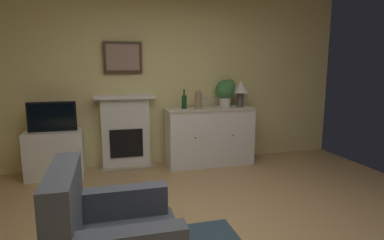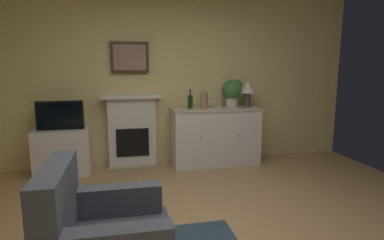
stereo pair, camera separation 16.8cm
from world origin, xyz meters
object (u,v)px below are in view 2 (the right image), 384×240
Objects in this scene: tv_cabinet at (63,152)px; table_lamp at (248,89)px; potted_plant_small at (233,91)px; sideboard_cabinet at (216,136)px; vase_decorative at (204,100)px; wine_glass_center at (220,100)px; wine_bottle at (190,101)px; wine_glass_left at (212,100)px; tv_set at (60,115)px; framed_picture at (130,57)px; fireplace_unit at (132,131)px.

table_lamp is at bearing -0.31° from tv_cabinet.
potted_plant_small is at bearing 0.69° from tv_cabinet.
vase_decorative is (-0.20, -0.05, 0.58)m from sideboard_cabinet.
wine_glass_center is at bearing -39.85° from sideboard_cabinet.
sideboard_cabinet is at bearing -180.00° from table_lamp.
wine_glass_left is (0.33, -0.01, 0.01)m from wine_bottle.
vase_decorative is at bearing -165.90° from sideboard_cabinet.
table_lamp is 0.72m from vase_decorative.
tv_cabinet is 0.52m from tv_set.
framed_picture is 1.26m from vase_decorative.
potted_plant_small is at bearing 9.37° from sideboard_cabinet.
wine_bottle is at bearing -13.10° from framed_picture.
vase_decorative is at bearing -176.81° from wine_glass_center.
potted_plant_small is (2.51, 0.05, 0.29)m from tv_set.
fireplace_unit is at bearing 174.27° from table_lamp.
table_lamp is at bearing 0.00° from sideboard_cabinet.
fireplace_unit reaches higher than wine_glass_center.
tv_cabinet is at bearing 179.69° from table_lamp.
sideboard_cabinet is 0.57m from wine_glass_left.
wine_glass_center is 0.24m from vase_decorative.
framed_picture is 1.28× the size of potted_plant_small.
sideboard_cabinet is at bearing -5.87° from wine_glass_left.
framed_picture is 1.96× the size of vase_decorative.
framed_picture is 1.10m from wine_bottle.
tv_cabinet is 1.74× the size of potted_plant_small.
wine_bottle reaches higher than tv_set.
wine_bottle is 0.69m from potted_plant_small.
fireplace_unit reaches higher than sideboard_cabinet.
wine_bottle is at bearing 160.33° from vase_decorative.
framed_picture is 1.65m from tv_cabinet.
wine_glass_left is 0.22× the size of tv_cabinet.
framed_picture is at bearing 90.00° from fireplace_unit.
sideboard_cabinet is 3.16× the size of potted_plant_small.
table_lamp is at bearing -1.34° from wine_bottle.
vase_decorative is at bearing -1.83° from tv_cabinet.
wine_glass_left reaches higher than tv_cabinet.
potted_plant_small is (0.47, 0.10, 0.12)m from vase_decorative.
wine_glass_center is 0.22× the size of tv_cabinet.
wine_bottle is at bearing 177.53° from wine_glass_left.
sideboard_cabinet is (1.26, -0.18, -0.10)m from fireplace_unit.
wine_glass_left is 0.12m from wine_glass_center.
fireplace_unit reaches higher than tv_set.
potted_plant_small is at bearing -6.57° from framed_picture.
wine_glass_center reaches higher than sideboard_cabinet.
tv_cabinet is (-2.74, 0.02, -0.84)m from table_lamp.
wine_glass_center reaches higher than tv_set.
wine_glass_left is at bearing -2.47° from wine_bottle.
sideboard_cabinet is 2.24m from tv_cabinet.
potted_plant_small is at bearing 2.06° from wine_bottle.
wine_glass_center is (0.04, -0.04, 0.56)m from sideboard_cabinet.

